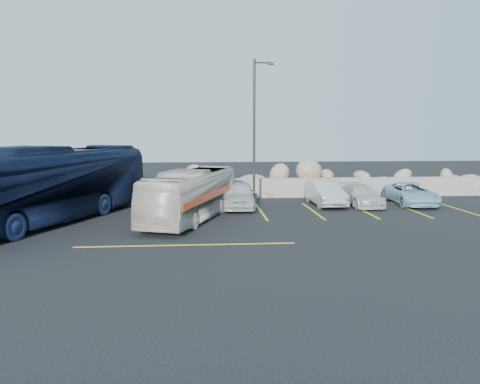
{
  "coord_description": "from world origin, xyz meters",
  "views": [
    {
      "loc": [
        -0.35,
        -16.47,
        4.14
      ],
      "look_at": [
        1.28,
        4.0,
        1.43
      ],
      "focal_mm": 35.0,
      "sensor_mm": 36.0,
      "label": 1
    }
  ],
  "objects": [
    {
      "name": "ground",
      "position": [
        0.0,
        0.0,
        0.0
      ],
      "size": [
        90.0,
        90.0,
        0.0
      ],
      "primitive_type": "plane",
      "color": "black",
      "rests_on": "ground"
    },
    {
      "name": "seawall",
      "position": [
        0.0,
        12.0,
        0.6
      ],
      "size": [
        60.0,
        0.4,
        1.2
      ],
      "primitive_type": "cube",
      "color": "gray",
      "rests_on": "ground"
    },
    {
      "name": "riprap_pile",
      "position": [
        0.0,
        13.2,
        1.3
      ],
      "size": [
        54.0,
        2.8,
        2.6
      ],
      "primitive_type": null,
      "color": "#89765A",
      "rests_on": "ground"
    },
    {
      "name": "parking_lines",
      "position": [
        4.64,
        5.57,
        0.01
      ],
      "size": [
        18.16,
        9.36,
        0.01
      ],
      "color": "gold",
      "rests_on": "ground"
    },
    {
      "name": "lamppost",
      "position": [
        2.56,
        9.5,
        4.3
      ],
      "size": [
        1.14,
        0.18,
        8.0
      ],
      "color": "#2C2927",
      "rests_on": "ground"
    },
    {
      "name": "vintage_bus",
      "position": [
        -0.87,
        5.26,
        1.17
      ],
      "size": [
        4.58,
        8.6,
        2.34
      ],
      "primitive_type": "imported",
      "rotation": [
        0.0,
        0.0,
        -0.33
      ],
      "color": "beige",
      "rests_on": "ground"
    },
    {
      "name": "tour_coach",
      "position": [
        -7.39,
        4.88,
        1.73
      ],
      "size": [
        7.47,
        12.56,
        3.45
      ],
      "primitive_type": "imported",
      "rotation": [
        0.0,
        0.0,
        -0.4
      ],
      "color": "#0F1833",
      "rests_on": "ground"
    },
    {
      "name": "car_a",
      "position": [
        1.55,
        8.17,
        0.72
      ],
      "size": [
        2.01,
        4.32,
        1.43
      ],
      "primitive_type": "imported",
      "rotation": [
        0.0,
        0.0,
        -0.08
      ],
      "color": "silver",
      "rests_on": "ground"
    },
    {
      "name": "car_b",
      "position": [
        6.4,
        8.78,
        0.68
      ],
      "size": [
        1.58,
        4.17,
        1.36
      ],
      "primitive_type": "imported",
      "rotation": [
        0.0,
        0.0,
        0.03
      ],
      "color": "#B4B5BA",
      "rests_on": "ground"
    },
    {
      "name": "car_c",
      "position": [
        8.31,
        8.47,
        0.57
      ],
      "size": [
        1.82,
        4.0,
        1.14
      ],
      "primitive_type": "imported",
      "rotation": [
        0.0,
        0.0,
        0.06
      ],
      "color": "silver",
      "rests_on": "ground"
    },
    {
      "name": "car_d",
      "position": [
        11.29,
        8.65,
        0.61
      ],
      "size": [
        2.3,
        4.52,
        1.22
      ],
      "primitive_type": "imported",
      "rotation": [
        0.0,
        0.0,
        -0.06
      ],
      "color": "#9AC0DB",
      "rests_on": "ground"
    }
  ]
}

